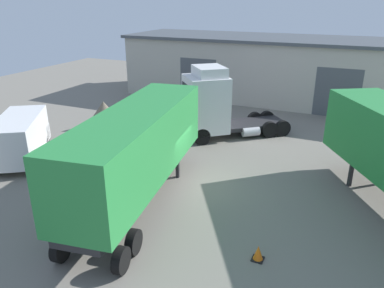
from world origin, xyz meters
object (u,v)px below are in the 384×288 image
object	(u,v)px
gravel_pile	(104,114)
traffic_cone	(258,253)
container_trailer_black	(137,147)
oil_drum	(89,137)
tractor_unit_white	(213,105)
delivery_van_white	(21,136)

from	to	relation	value
gravel_pile	traffic_cone	xyz separation A→B (m)	(13.13, -9.32, -0.66)
container_trailer_black	oil_drum	bearing A→B (deg)	44.71
tractor_unit_white	oil_drum	distance (m)	7.82
container_trailer_black	gravel_pile	size ratio (longest dim) A/B	3.78
oil_drum	traffic_cone	bearing A→B (deg)	-27.81
delivery_van_white	traffic_cone	world-z (taller)	delivery_van_white
tractor_unit_white	container_trailer_black	bearing A→B (deg)	50.62
tractor_unit_white	gravel_pile	world-z (taller)	tractor_unit_white
gravel_pile	tractor_unit_white	bearing A→B (deg)	9.47
tractor_unit_white	delivery_van_white	distance (m)	11.11
traffic_cone	container_trailer_black	bearing A→B (deg)	164.48
tractor_unit_white	container_trailer_black	size ratio (longest dim) A/B	0.64
delivery_van_white	container_trailer_black	bearing A→B (deg)	-133.88
delivery_van_white	traffic_cone	size ratio (longest dim) A/B	9.56
gravel_pile	oil_drum	world-z (taller)	gravel_pile
oil_drum	traffic_cone	distance (m)	13.77
container_trailer_black	oil_drum	xyz separation A→B (m)	(-6.60, 4.87, -2.19)
container_trailer_black	gravel_pile	bearing A→B (deg)	35.32
tractor_unit_white	delivery_van_white	bearing A→B (deg)	1.75
tractor_unit_white	gravel_pile	size ratio (longest dim) A/B	2.42
tractor_unit_white	traffic_cone	xyz separation A→B (m)	(5.75, -10.55, -1.86)
tractor_unit_white	gravel_pile	bearing A→B (deg)	-30.95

